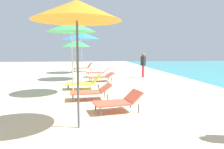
# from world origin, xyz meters

# --- Properties ---
(umbrella_fourth) EXTENTS (1.87, 1.87, 2.78)m
(umbrella_fourth) POSITION_xyz_m (0.29, 11.75, 2.50)
(umbrella_fourth) COLOR #4C4C51
(umbrella_fourth) RESTS_ON ground
(lounger_fourth_shoreside) EXTENTS (1.40, 0.91, 0.57)m
(lounger_fourth_shoreside) POSITION_xyz_m (1.32, 12.90, 0.30)
(lounger_fourth_shoreside) COLOR #D8593F
(lounger_fourth_shoreside) RESTS_ON ground
(umbrella_fifth) EXTENTS (1.87, 1.87, 2.85)m
(umbrella_fifth) POSITION_xyz_m (-0.08, 15.58, 2.58)
(umbrella_fifth) COLOR silver
(umbrella_fifth) RESTS_ON ground
(lounger_fifth_shoreside) EXTENTS (1.53, 0.71, 0.64)m
(lounger_fifth_shoreside) POSITION_xyz_m (0.34, 16.60, 0.29)
(lounger_fifth_shoreside) COLOR yellow
(lounger_fifth_shoreside) RESTS_ON ground
(lounger_fifth_inland) EXTENTS (1.46, 0.80, 0.55)m
(lounger_fifth_inland) POSITION_xyz_m (0.61, 14.46, 0.30)
(lounger_fifth_inland) COLOR #D8593F
(lounger_fifth_inland) RESTS_ON ground
(umbrella_sixth) EXTENTS (2.21, 2.21, 2.82)m
(umbrella_sixth) POSITION_xyz_m (0.16, 19.90, 2.55)
(umbrella_sixth) COLOR silver
(umbrella_sixth) RESTS_ON ground
(lounger_sixth_shoreside) EXTENTS (1.62, 1.01, 0.63)m
(lounger_sixth_shoreside) POSITION_xyz_m (1.17, 20.84, 0.34)
(lounger_sixth_shoreside) COLOR #D8593F
(lounger_sixth_shoreside) RESTS_ON ground
(lounger_sixth_inland) EXTENTS (1.49, 0.94, 0.49)m
(lounger_sixth_inland) POSITION_xyz_m (1.24, 18.93, 0.27)
(lounger_sixth_inland) COLOR #D8593F
(lounger_sixth_inland) RESTS_ON ground
(umbrella_farthest) EXTENTS (2.16, 2.16, 2.59)m
(umbrella_farthest) POSITION_xyz_m (-0.36, 23.84, 2.26)
(umbrella_farthest) COLOR silver
(umbrella_farthest) RESTS_ON ground
(lounger_farthest_shoreside) EXTENTS (1.56, 0.86, 0.70)m
(lounger_farthest_shoreside) POSITION_xyz_m (0.14, 25.07, 0.33)
(lounger_farthest_shoreside) COLOR #D8593F
(lounger_farthest_shoreside) RESTS_ON ground
(person_walking_mid) EXTENTS (0.39, 0.42, 1.54)m
(person_walking_mid) POSITION_xyz_m (3.99, 20.50, 0.93)
(person_walking_mid) COLOR #D8334C
(person_walking_mid) RESTS_ON ground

